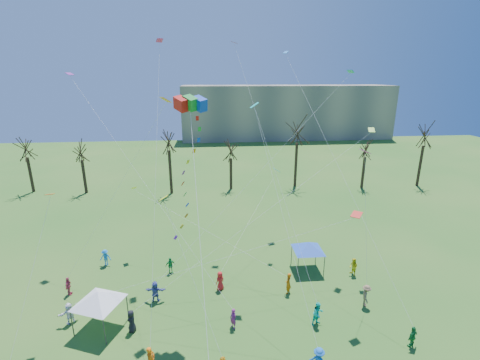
{
  "coord_description": "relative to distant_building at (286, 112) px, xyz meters",
  "views": [
    {
      "loc": [
        -1.14,
        -15.75,
        17.5
      ],
      "look_at": [
        0.88,
        5.0,
        11.0
      ],
      "focal_mm": 25.0,
      "sensor_mm": 36.0,
      "label": 1
    }
  ],
  "objects": [
    {
      "name": "canopy_tent_white",
      "position": [
        -31.17,
        -76.84,
        -4.92
      ],
      "size": [
        3.77,
        3.77,
        3.04
      ],
      "color": "#3F3F44",
      "rests_on": "ground"
    },
    {
      "name": "small_kites_aloft",
      "position": [
        -20.94,
        -70.48,
        4.94
      ],
      "size": [
        27.7,
        18.16,
        29.31
      ],
      "color": "orange",
      "rests_on": "ground"
    },
    {
      "name": "canopy_tent_blue",
      "position": [
        -14.12,
        -70.7,
        -5.12
      ],
      "size": [
        3.76,
        3.76,
        2.82
      ],
      "color": "#3F3F44",
      "rests_on": "ground"
    },
    {
      "name": "distant_building",
      "position": [
        0.0,
        0.0,
        0.0
      ],
      "size": [
        60.0,
        14.0,
        15.0
      ],
      "primitive_type": "cube",
      "color": "gray",
      "rests_on": "ground"
    },
    {
      "name": "big_box_kite",
      "position": [
        -24.25,
        -76.06,
        3.23
      ],
      "size": [
        2.36,
        6.82,
        17.36
      ],
      "color": "red",
      "rests_on": "ground"
    },
    {
      "name": "festival_crowd",
      "position": [
        -22.96,
        -76.37,
        -6.64
      ],
      "size": [
        26.06,
        14.96,
        1.86
      ],
      "color": "#B21631",
      "rests_on": "ground"
    },
    {
      "name": "bare_tree_row",
      "position": [
        -16.5,
        -46.82,
        -0.39
      ],
      "size": [
        67.74,
        8.29,
        11.35
      ],
      "color": "black",
      "rests_on": "ground"
    }
  ]
}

